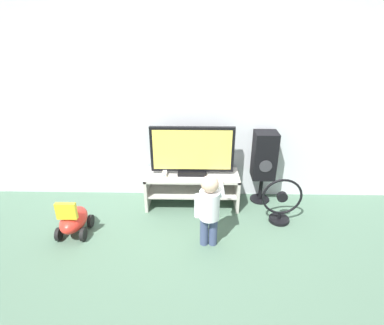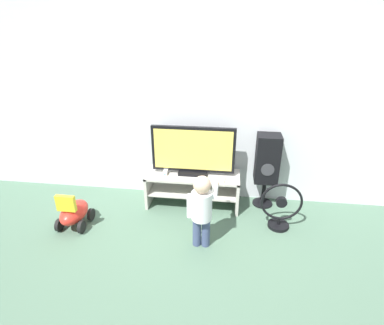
{
  "view_description": "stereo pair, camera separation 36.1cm",
  "coord_description": "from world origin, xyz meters",
  "views": [
    {
      "loc": [
        0.07,
        -3.15,
        2.15
      ],
      "look_at": [
        0.0,
        0.13,
        0.64
      ],
      "focal_mm": 28.0,
      "sensor_mm": 36.0,
      "label": 1
    },
    {
      "loc": [
        0.43,
        -3.13,
        2.15
      ],
      "look_at": [
        0.0,
        0.13,
        0.64
      ],
      "focal_mm": 28.0,
      "sensor_mm": 36.0,
      "label": 2
    }
  ],
  "objects": [
    {
      "name": "television",
      "position": [
        0.0,
        0.24,
        0.74
      ],
      "size": [
        1.03,
        0.2,
        0.62
      ],
      "color": "black",
      "rests_on": "tv_stand"
    },
    {
      "name": "floor_fan",
      "position": [
        1.05,
        -0.14,
        0.25
      ],
      "size": [
        0.47,
        0.24,
        0.57
      ],
      "color": "black",
      "rests_on": "ground_plane"
    },
    {
      "name": "game_console",
      "position": [
        -0.34,
        0.19,
        0.47
      ],
      "size": [
        0.05,
        0.16,
        0.06
      ],
      "color": "white",
      "rests_on": "tv_stand"
    },
    {
      "name": "speaker_tower",
      "position": [
        0.91,
        0.34,
        0.63
      ],
      "size": [
        0.29,
        0.27,
        0.96
      ],
      "color": "black",
      "rests_on": "ground_plane"
    },
    {
      "name": "ride_on_toy",
      "position": [
        -1.31,
        -0.42,
        0.18
      ],
      "size": [
        0.31,
        0.45,
        0.47
      ],
      "color": "red",
      "rests_on": "ground_plane"
    },
    {
      "name": "ground_plane",
      "position": [
        0.0,
        0.0,
        0.0
      ],
      "size": [
        16.0,
        16.0,
        0.0
      ],
      "primitive_type": "plane",
      "color": "#4C6B56"
    },
    {
      "name": "child",
      "position": [
        0.19,
        -0.56,
        0.49
      ],
      "size": [
        0.31,
        0.47,
        0.82
      ],
      "color": "#3F4C72",
      "rests_on": "ground_plane"
    },
    {
      "name": "wall_back",
      "position": [
        0.0,
        0.52,
        1.3
      ],
      "size": [
        10.0,
        0.06,
        2.6
      ],
      "color": "silver",
      "rests_on": "ground_plane"
    },
    {
      "name": "remote_primary",
      "position": [
        0.39,
        0.09,
        0.45
      ],
      "size": [
        0.04,
        0.13,
        0.03
      ],
      "color": "white",
      "rests_on": "tv_stand"
    },
    {
      "name": "tv_stand",
      "position": [
        0.0,
        0.22,
        0.3
      ],
      "size": [
        1.18,
        0.44,
        0.44
      ],
      "color": "beige",
      "rests_on": "ground_plane"
    }
  ]
}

